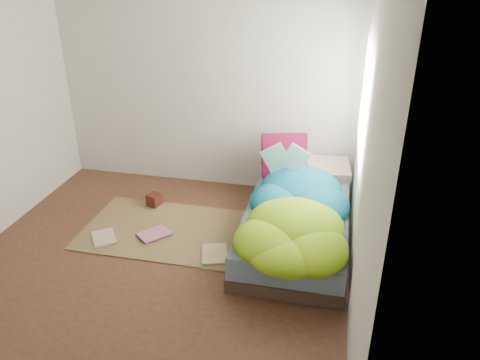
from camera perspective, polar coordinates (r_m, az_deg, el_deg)
name	(u,v)px	position (r m, az deg, el deg)	size (l,w,h in m)	color
ground	(156,263)	(4.48, -10.18, -9.90)	(3.50, 3.50, 0.00)	#3E2518
room_walls	(142,91)	(3.77, -11.91, 10.55)	(3.54, 3.54, 2.62)	silver
bed	(297,223)	(4.72, 6.94, -5.17)	(1.00, 2.00, 0.34)	#372C1E
duvet	(296,203)	(4.35, 6.87, -2.80)	(0.96, 1.84, 0.34)	#07547A
rug	(162,229)	(4.94, -9.45, -5.96)	(1.60, 1.10, 0.01)	brown
pillow_floral	(321,170)	(5.29, 9.88, 1.24)	(0.61, 0.38, 0.14)	beige
pillow_magenta	(284,156)	(5.16, 5.41, 2.97)	(0.49, 0.15, 0.49)	#53052E
open_book	(286,150)	(4.74, 5.63, 3.71)	(0.41, 0.09, 0.25)	#347F29
wooden_box	(154,200)	(5.37, -10.42, -2.38)	(0.13, 0.13, 0.13)	#37130C
floor_book_a	(93,240)	(4.90, -17.49, -6.98)	(0.21, 0.29, 0.02)	beige
floor_book_b	(149,229)	(4.93, -11.03, -5.93)	(0.23, 0.30, 0.03)	#CA7491
floor_book_c	(202,255)	(4.49, -4.66, -9.06)	(0.24, 0.32, 0.02)	#C7B783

